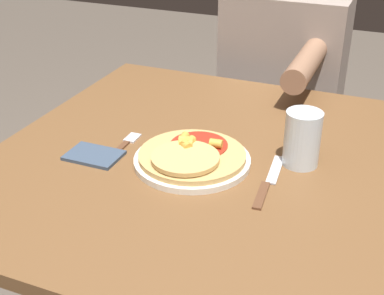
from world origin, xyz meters
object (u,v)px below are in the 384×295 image
Objects in this scene: pizza at (191,154)px; person_diner at (282,86)px; dining_table at (199,199)px; drinking_glass at (302,139)px; fork at (122,147)px; plate at (192,161)px; knife at (269,182)px.

person_diner is at bearing 88.12° from pizza.
dining_table is 0.29m from drinking_glass.
pizza reaches higher than fork.
fork is (-0.18, -0.04, 0.12)m from dining_table.
dining_table is 0.13m from plate.
fork reaches higher than dining_table.
drinking_glass is at bearing 68.10° from knife.
plate is 1.09× the size of pizza.
knife is at bearing -78.46° from person_diner.
fork is 0.41m from drinking_glass.
fork is 0.79× the size of knife.
pizza is 1.36× the size of fork.
pizza is 0.24m from drinking_glass.
knife is at bearing -4.44° from plate.
dining_table is at bearing 11.39° from fork.
drinking_glass is (0.04, 0.10, 0.06)m from knife.
person_diner is at bearing 74.74° from fork.
plate is at bearing 77.64° from pizza.
plate is 1.17× the size of knife.
knife is 1.78× the size of drinking_glass.
plate is 1.48× the size of fork.
dining_table is 5.63× the size of fork.
dining_table is 0.22m from knife.
drinking_glass reaches higher than knife.
knife is (0.36, -0.02, 0.00)m from fork.
fork is 0.78m from person_diner.
fork is at bearing 177.19° from knife.
dining_table is 7.93× the size of drinking_glass.
plate is (-0.00, -0.04, 0.13)m from dining_table.
person_diner is (0.20, 0.74, -0.09)m from fork.
person_diner reaches higher than pizza.
person_diner reaches higher than knife.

